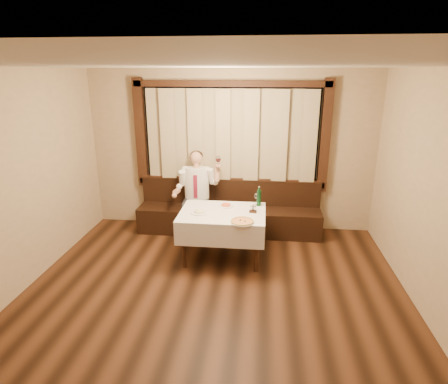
# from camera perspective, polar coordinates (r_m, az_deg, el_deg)

# --- Properties ---
(room) EXTENTS (5.01, 6.01, 2.81)m
(room) POSITION_cam_1_polar(r_m,az_deg,el_deg) (4.65, -1.25, 2.32)
(room) COLOR black
(room) RESTS_ON ground
(banquette) EXTENTS (3.20, 0.61, 0.94)m
(banquette) POSITION_cam_1_polar(r_m,az_deg,el_deg) (6.69, 0.77, -3.44)
(banquette) COLOR black
(banquette) RESTS_ON ground
(dining_table) EXTENTS (1.27, 0.97, 0.76)m
(dining_table) POSITION_cam_1_polar(r_m,az_deg,el_deg) (5.61, -0.22, -4.02)
(dining_table) COLOR black
(dining_table) RESTS_ON ground
(pizza) EXTENTS (0.34, 0.34, 0.04)m
(pizza) POSITION_cam_1_polar(r_m,az_deg,el_deg) (5.19, 2.80, -4.50)
(pizza) COLOR white
(pizza) RESTS_ON dining_table
(pasta_red) EXTENTS (0.24, 0.24, 0.08)m
(pasta_red) POSITION_cam_1_polar(r_m,az_deg,el_deg) (5.79, 0.31, -1.86)
(pasta_red) COLOR white
(pasta_red) RESTS_ON dining_table
(pasta_cream) EXTENTS (0.27, 0.27, 0.09)m
(pasta_cream) POSITION_cam_1_polar(r_m,az_deg,el_deg) (5.53, -3.77, -2.82)
(pasta_cream) COLOR white
(pasta_cream) RESTS_ON dining_table
(green_bottle) EXTENTS (0.07, 0.07, 0.31)m
(green_bottle) POSITION_cam_1_polar(r_m,az_deg,el_deg) (5.80, 5.34, -0.85)
(green_bottle) COLOR #125525
(green_bottle) RESTS_ON dining_table
(table_wine_glass) EXTENTS (0.07, 0.07, 0.20)m
(table_wine_glass) POSITION_cam_1_polar(r_m,az_deg,el_deg) (5.82, 4.96, -0.67)
(table_wine_glass) COLOR white
(table_wine_glass) RESTS_ON dining_table
(cruet_caddy) EXTENTS (0.11, 0.06, 0.12)m
(cruet_caddy) POSITION_cam_1_polar(r_m,az_deg,el_deg) (5.55, 4.43, -2.73)
(cruet_caddy) COLOR black
(cruet_caddy) RESTS_ON dining_table
(seated_man) EXTENTS (0.81, 0.60, 1.45)m
(seated_man) POSITION_cam_1_polar(r_m,az_deg,el_deg) (6.50, -4.22, 0.81)
(seated_man) COLOR black
(seated_man) RESTS_ON ground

